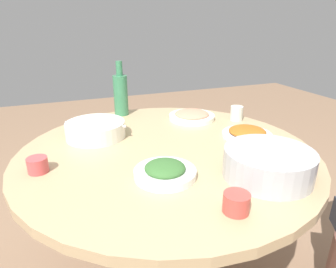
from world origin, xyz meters
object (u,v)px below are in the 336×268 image
Objects in this scene: dish_greens at (165,171)px; green_bottle at (121,94)px; dish_stirfry at (247,133)px; tea_cup_far at (38,165)px; soup_bowl at (96,130)px; tea_cup_near at (236,203)px; tea_cup_side at (237,113)px; dish_shrimp at (192,116)px; round_dining_table at (167,174)px; rice_bowl at (268,163)px.

green_bottle is at bearing 88.70° from dish_greens.
tea_cup_far is at bearing -178.77° from dish_stirfry.
soup_bowl reaches higher than dish_stirfry.
tea_cup_near is 0.80m from tea_cup_side.
green_bottle is at bearing 149.94° from tea_cup_side.
dish_greens is at bearing -91.30° from green_bottle.
dish_greens is 0.70m from tea_cup_side.
soup_bowl is at bearing -171.35° from dish_shrimp.
dish_greens is at bearing -142.57° from tea_cup_side.
dish_shrimp is 1.08× the size of dish_stirfry.
tea_cup_side is at bearing 68.69° from dish_stirfry.
tea_cup_near reaches higher than round_dining_table.
dish_greens is 0.95× the size of dish_stirfry.
green_bottle is (-0.07, 0.52, 0.23)m from round_dining_table.
dish_shrimp is 0.80m from tea_cup_near.
rice_bowl is at bearing -49.48° from soup_bowl.
green_bottle is 0.69m from tea_cup_far.
dish_stirfry is (0.63, -0.24, -0.02)m from soup_bowl.
tea_cup_side is at bearing 37.43° from dish_greens.
round_dining_table is 0.44m from rice_bowl.
rice_bowl is 1.33× the size of dish_stirfry.
dish_greens is (-0.32, 0.12, -0.03)m from rice_bowl.
rice_bowl is (0.23, -0.33, 0.17)m from round_dining_table.
dish_greens is at bearing -69.66° from soup_bowl.
dish_shrimp is (0.03, 0.64, -0.03)m from rice_bowl.
dish_greens reaches higher than dish_shrimp.
dish_stirfry is 0.70m from green_bottle.
dish_shrimp reaches higher than dish_stirfry.
soup_bowl is 0.72m from tea_cup_side.
dish_greens is at bearing -123.40° from dish_shrimp.
soup_bowl reaches higher than dish_greens.
round_dining_table is 0.37m from soup_bowl.
dish_stirfry is 3.00× the size of tea_cup_near.
tea_cup_far is at bearing 154.68° from dish_greens.
rice_bowl reaches higher than dish_greens.
dish_shrimp is at bearing 155.10° from tea_cup_side.
tea_cup_side is at bearing -30.06° from green_bottle.
green_bottle is (-0.33, 0.21, 0.10)m from dish_shrimp.
dish_shrimp reaches higher than round_dining_table.
rice_bowl is 1.23× the size of dish_shrimp.
green_bottle is 0.99m from tea_cup_near.
green_bottle reaches higher than tea_cup_side.
soup_bowl is at bearing -121.94° from green_bottle.
tea_cup_far reaches higher than dish_shrimp.
dish_stirfry is at bearing 65.22° from rice_bowl.
dish_stirfry is 0.86m from tea_cup_far.
green_bottle is at bearing 146.89° from dish_shrimp.
dish_shrimp is at bearing 56.60° from dish_greens.
tea_cup_side is (0.21, -0.10, 0.02)m from dish_shrimp.
soup_bowl is at bearing 110.34° from dish_greens.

